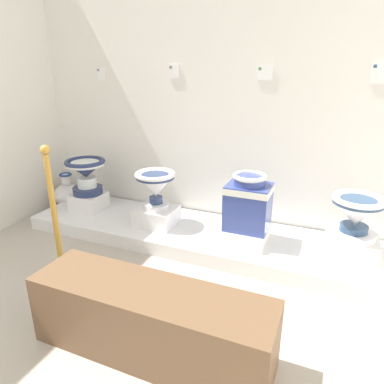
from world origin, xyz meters
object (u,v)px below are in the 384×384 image
object	(u,v)px
plinth_block_squat_floral	(89,201)
info_placard_first	(101,74)
antique_toilet_slender_white	(155,185)
antique_toilet_tall_cobalt	(356,213)
museum_bench	(151,322)
stanchion_post_near_left	(58,240)
info_placard_third	(265,73)
decorative_vase_companion	(68,194)
plinth_block_rightmost	(246,234)
antique_toilet_squat_floral	(86,172)
plinth_block_slender_white	(157,216)
antique_toilet_rightmost	(248,201)
plinth_block_tall_cobalt	(351,245)
info_placard_fourth	(381,73)
info_placard_second	(174,71)

from	to	relation	value
plinth_block_squat_floral	info_placard_first	xyz separation A→B (m)	(-0.01, 0.38, 1.20)
plinth_block_squat_floral	antique_toilet_slender_white	distance (m)	0.85
antique_toilet_tall_cobalt	museum_bench	size ratio (longest dim) A/B	0.29
stanchion_post_near_left	plinth_block_squat_floral	bearing A→B (deg)	117.24
info_placard_third	decorative_vase_companion	world-z (taller)	info_placard_third
info_placard_first	plinth_block_rightmost	bearing A→B (deg)	-15.03
antique_toilet_squat_floral	stanchion_post_near_left	world-z (taller)	stanchion_post_near_left
plinth_block_slender_white	info_placard_first	distance (m)	1.52
antique_toilet_slender_white	antique_toilet_rightmost	bearing A→B (deg)	0.24
antique_toilet_squat_floral	antique_toilet_tall_cobalt	bearing A→B (deg)	0.92
plinth_block_tall_cobalt	info_placard_fourth	size ratio (longest dim) A/B	2.55
plinth_block_slender_white	info_placard_fourth	xyz separation A→B (m)	(1.64, 0.44, 1.22)
museum_bench	info_placard_fourth	bearing A→B (deg)	59.09
plinth_block_slender_white	museum_bench	size ratio (longest dim) A/B	0.27
antique_toilet_rightmost	stanchion_post_near_left	size ratio (longest dim) A/B	0.46
antique_toilet_squat_floral	antique_toilet_slender_white	distance (m)	0.80
info_placard_second	antique_toilet_rightmost	bearing A→B (deg)	-27.51
plinth_block_slender_white	info_placard_second	size ratio (longest dim) A/B	2.91
stanchion_post_near_left	museum_bench	bearing A→B (deg)	-21.43
plinth_block_tall_cobalt	antique_toilet_tall_cobalt	bearing A→B (deg)	0.00
antique_toilet_rightmost	info_placard_fourth	distance (m)	1.33
antique_toilet_squat_floral	museum_bench	xyz separation A→B (m)	(1.43, -1.29, -0.31)
plinth_block_squat_floral	plinth_block_rightmost	world-z (taller)	plinth_block_squat_floral
info_placard_first	museum_bench	world-z (taller)	info_placard_first
plinth_block_rightmost	info_placard_first	distance (m)	2.09
antique_toilet_rightmost	plinth_block_tall_cobalt	size ratio (longest dim) A/B	1.19
antique_toilet_squat_floral	antique_toilet_tall_cobalt	world-z (taller)	antique_toilet_squat_floral
antique_toilet_tall_cobalt	decorative_vase_companion	world-z (taller)	antique_toilet_tall_cobalt
plinth_block_squat_floral	antique_toilet_tall_cobalt	distance (m)	2.42
info_placard_second	antique_toilet_tall_cobalt	bearing A→B (deg)	-11.99
plinth_block_rightmost	info_placard_second	world-z (taller)	info_placard_second
museum_bench	decorative_vase_companion	bearing A→B (deg)	141.68
antique_toilet_rightmost	museum_bench	bearing A→B (deg)	-99.00
museum_bench	antique_toilet_rightmost	bearing A→B (deg)	81.00
plinth_block_squat_floral	info_placard_third	bearing A→B (deg)	13.51
antique_toilet_rightmost	antique_toilet_tall_cobalt	size ratio (longest dim) A/B	1.23
info_placard_second	decorative_vase_companion	bearing A→B (deg)	-170.65
plinth_block_squat_floral	decorative_vase_companion	bearing A→B (deg)	157.31
info_placard_first	museum_bench	size ratio (longest dim) A/B	0.09
info_placard_third	info_placard_second	bearing A→B (deg)	-180.00
plinth_block_squat_floral	antique_toilet_squat_floral	world-z (taller)	antique_toilet_squat_floral
antique_toilet_rightmost	info_placard_third	world-z (taller)	info_placard_third
antique_toilet_squat_floral	info_placard_second	size ratio (longest dim) A/B	3.23
plinth_block_slender_white	stanchion_post_near_left	world-z (taller)	stanchion_post_near_left
antique_toilet_tall_cobalt	stanchion_post_near_left	bearing A→B (deg)	-153.71
info_placard_third	plinth_block_squat_floral	bearing A→B (deg)	-166.49
plinth_block_tall_cobalt	info_placard_fourth	bearing A→B (deg)	85.59
antique_toilet_tall_cobalt	info_placard_fourth	size ratio (longest dim) A/B	2.47
antique_toilet_slender_white	info_placard_fourth	world-z (taller)	info_placard_fourth
antique_toilet_rightmost	decorative_vase_companion	bearing A→B (deg)	173.40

